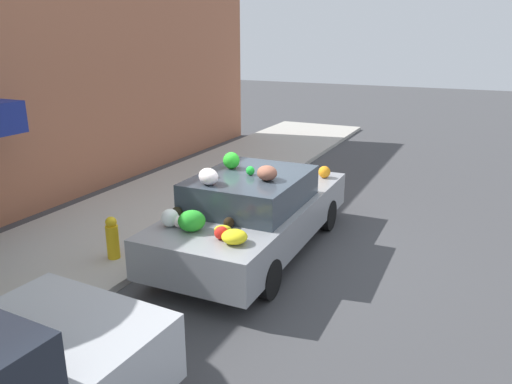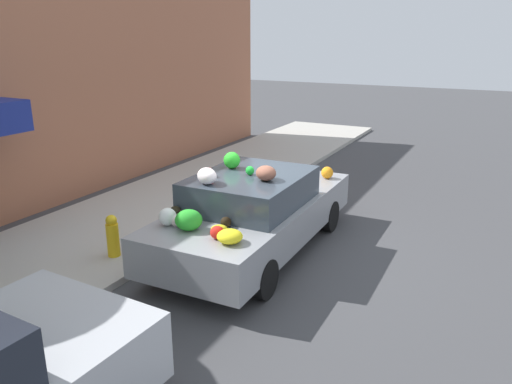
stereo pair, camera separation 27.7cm
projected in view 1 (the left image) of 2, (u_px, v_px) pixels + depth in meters
The scene contains 5 objects.
ground_plane at pixel (252, 249), 8.63m from camera, with size 60.00×60.00×0.00m, color #424244.
sidewalk_curb at pixel (127, 222), 9.71m from camera, with size 24.00×3.20×0.11m.
building_facade at pixel (20, 73), 9.66m from camera, with size 18.00×1.20×5.72m.
fire_hydrant at pixel (112, 238), 7.92m from camera, with size 0.20×0.20×0.70m.
art_car at pixel (254, 211), 8.32m from camera, with size 4.58×1.91×1.67m.
Camera 1 is at (-7.14, -3.46, 3.54)m, focal length 35.00 mm.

